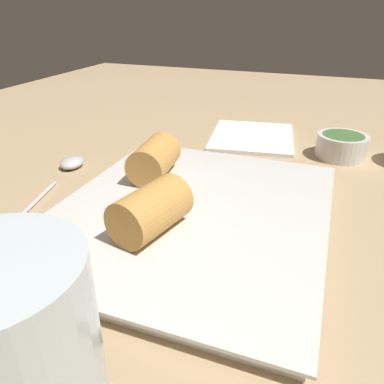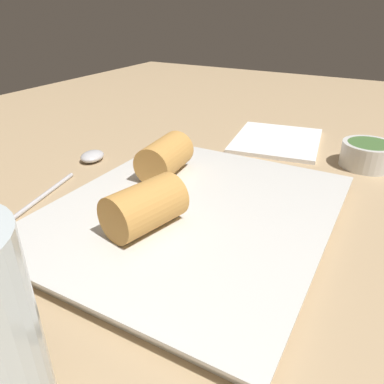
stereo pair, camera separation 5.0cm
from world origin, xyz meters
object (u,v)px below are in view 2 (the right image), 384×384
at_px(dipping_bowl_near, 368,154).
at_px(spoon, 86,162).
at_px(serving_plate, 192,214).
at_px(napkin, 277,140).

distance_m(dipping_bowl_near, spoon, 0.39).
height_order(serving_plate, napkin, serving_plate).
distance_m(dipping_bowl_near, napkin, 0.14).
relative_size(dipping_bowl_near, napkin, 0.41).
bearing_deg(dipping_bowl_near, spoon, -61.22).
bearing_deg(spoon, napkin, 137.81).
bearing_deg(spoon, serving_plate, 74.65).
xyz_separation_m(serving_plate, spoon, (-0.05, -0.20, -0.00)).
distance_m(serving_plate, napkin, 0.28).
height_order(dipping_bowl_near, spoon, dipping_bowl_near).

